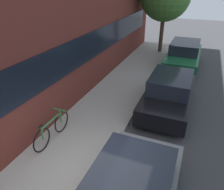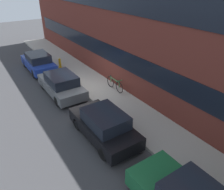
% 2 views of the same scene
% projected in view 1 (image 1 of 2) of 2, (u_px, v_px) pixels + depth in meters
% --- Properties ---
extents(sidewalk_strip, '(28.00, 2.35, 0.14)m').
position_uv_depth(sidewalk_strip, '(47.00, 177.00, 5.55)').
color(sidewalk_strip, '#A8A399').
rests_on(sidewalk_strip, ground_plane).
extents(parked_car_black, '(3.80, 1.67, 1.38)m').
position_uv_depth(parked_car_black, '(169.00, 93.00, 8.34)').
color(parked_car_black, black).
rests_on(parked_car_black, ground_plane).
extents(parked_car_green, '(4.41, 1.71, 1.45)m').
position_uv_depth(parked_car_green, '(184.00, 55.00, 12.38)').
color(parked_car_green, '#195B33').
rests_on(parked_car_green, ground_plane).
extents(bicycle, '(1.72, 0.44, 0.83)m').
position_uv_depth(bicycle, '(52.00, 129.00, 6.56)').
color(bicycle, black).
rests_on(bicycle, sidewalk_strip).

